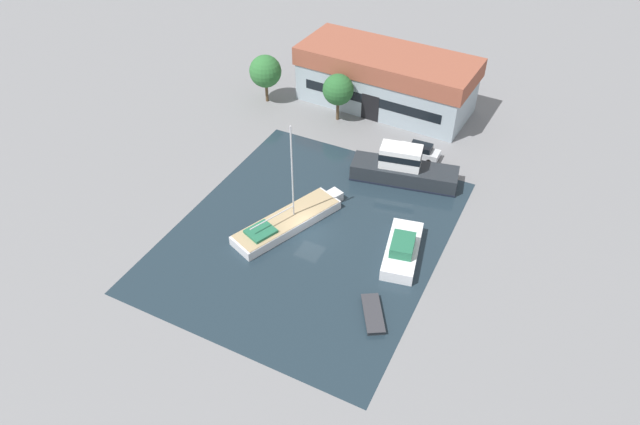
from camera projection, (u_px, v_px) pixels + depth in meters
ground_plane at (310, 233)px, 56.74m from camera, size 440.00×440.00×0.00m
water_canal at (310, 233)px, 56.74m from camera, size 25.33×30.59×0.01m
warehouse_building at (386, 79)px, 73.84m from camera, size 23.19×10.42×7.32m
quay_tree_near_building at (338, 90)px, 70.63m from camera, size 3.89×3.89×6.17m
quay_tree_by_water at (265, 71)px, 74.18m from camera, size 4.20×4.20×6.44m
parked_car at (420, 151)px, 66.33m from camera, size 4.80×1.93×1.74m
sailboat_moored at (288, 221)px, 57.28m from camera, size 7.38×12.98×11.39m
motor_cruiser at (403, 169)px, 62.49m from camera, size 12.14×5.57×4.25m
small_dinghy at (373, 314)px, 48.59m from camera, size 3.52×4.46×0.49m
cabin_boat at (402, 249)px, 53.80m from camera, size 4.41×8.00×2.26m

